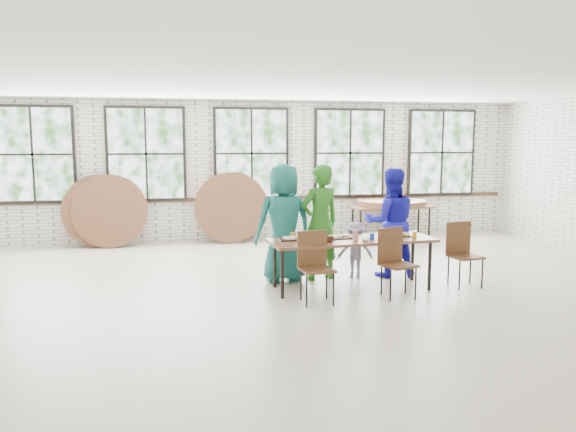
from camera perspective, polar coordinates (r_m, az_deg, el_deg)
name	(u,v)px	position (r m, az deg, el deg)	size (l,w,h in m)	color
room	(251,156)	(12.15, -3.73, 6.14)	(12.00, 12.00, 12.00)	#C1B19A
dining_table	(352,242)	(8.17, 6.50, -2.68)	(2.46, 0.99, 0.74)	brown
chair_near_left	(314,261)	(7.53, 2.71, -4.54)	(0.47, 0.45, 0.95)	#54321C
chair_near_right	(394,256)	(7.92, 10.74, -4.05)	(0.52, 0.51, 0.95)	#54321C
chair_spare	(462,248)	(8.75, 17.25, -3.15)	(0.48, 0.46, 0.95)	#54321C
adult_teal	(284,223)	(8.54, -0.45, -0.72)	(0.88, 0.57, 1.81)	#1B6A5C
adult_green	(320,222)	(8.67, 3.28, -0.66)	(0.65, 0.43, 1.79)	#25681B
toddler	(355,250)	(8.90, 6.84, -3.43)	(0.57, 0.33, 0.89)	#18143E
adult_blue	(391,223)	(9.03, 10.38, -0.66)	(0.84, 0.65, 1.72)	#1B19B4
storage_table	(391,208)	(12.44, 10.40, 0.78)	(1.84, 0.85, 0.74)	brown
tabletop_clutter	(358,237)	(8.17, 7.14, -2.15)	(2.02, 0.60, 0.11)	black
round_tops_stacked	(391,203)	(12.42, 10.41, 1.33)	(1.50, 1.50, 0.13)	brown
round_tops_leaning	(169,209)	(11.88, -11.95, 0.66)	(4.22, 0.50, 1.49)	brown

